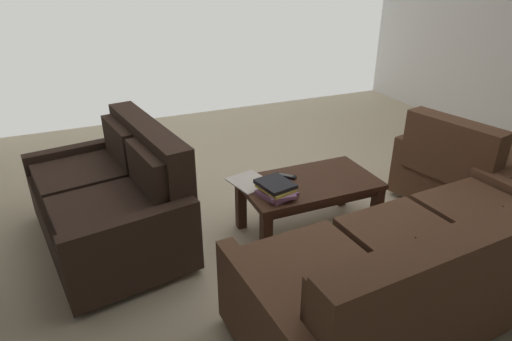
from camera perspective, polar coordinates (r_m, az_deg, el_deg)
The scene contains 8 objects.
ground_plane at distance 3.61m, azimuth 5.03°, elevation -6.28°, with size 6.00×5.86×0.01m, color beige.
sofa_main at distance 2.68m, azimuth 20.96°, elevation -12.01°, with size 2.13×1.03×0.81m.
loveseat_near at distance 3.31m, azimuth -17.84°, elevation -3.44°, with size 1.08×1.52×0.87m.
coffee_table at distance 3.30m, azimuth 6.90°, elevation -2.43°, with size 1.00×0.56×0.43m.
armchair_side at distance 4.03m, azimuth 25.67°, elevation 0.24°, with size 1.06×1.12×0.83m.
book_stack at distance 3.03m, azimuth 2.67°, elevation -2.42°, with size 0.27×0.30×0.10m.
tv_remote at distance 3.29m, azimuth 3.88°, elevation -0.74°, with size 0.14×0.14×0.02m.
loose_magazine at distance 3.22m, azimuth -0.80°, elevation -1.47°, with size 0.25×0.30×0.01m, color silver.
Camera 1 is at (1.48, 2.68, 1.91)m, focal length 30.75 mm.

